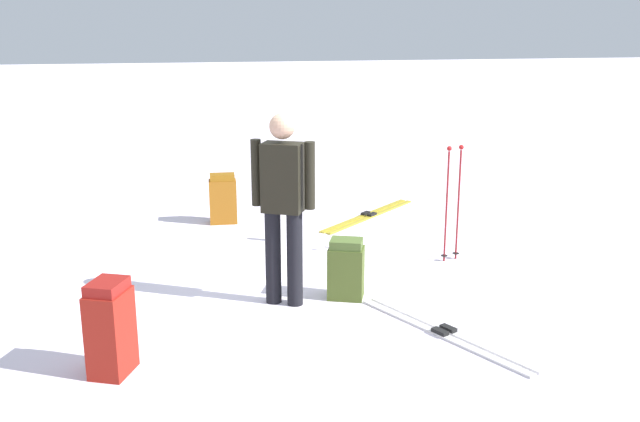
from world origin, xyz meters
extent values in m
plane|color=white|center=(0.00, 0.00, 0.00)|extent=(80.00, 80.00, 0.00)
cylinder|color=black|center=(0.52, 0.45, 0.42)|extent=(0.14, 0.14, 0.85)
cylinder|color=black|center=(0.34, 0.54, 0.42)|extent=(0.14, 0.14, 0.85)
cube|color=black|center=(0.43, 0.49, 1.15)|extent=(0.40, 0.35, 0.60)
cylinder|color=black|center=(0.65, 0.38, 1.18)|extent=(0.09, 0.09, 0.58)
cylinder|color=black|center=(0.22, 0.60, 1.18)|extent=(0.09, 0.09, 0.58)
sphere|color=tan|center=(0.43, 0.49, 1.59)|extent=(0.22, 0.22, 0.22)
cube|color=silver|center=(-0.67, 1.43, 0.01)|extent=(0.84, 1.63, 0.02)
cube|color=black|center=(-0.67, 1.43, 0.04)|extent=(0.12, 0.15, 0.03)
cube|color=silver|center=(-0.76, 1.39, 0.01)|extent=(0.84, 1.63, 0.02)
cube|color=black|center=(-0.76, 1.39, 0.04)|extent=(0.12, 0.15, 0.03)
cube|color=#B19B26|center=(-1.09, -2.20, 0.01)|extent=(1.51, 1.35, 0.02)
cube|color=black|center=(-1.09, -2.20, 0.04)|extent=(0.15, 0.14, 0.03)
cube|color=#B19B26|center=(-1.15, -2.12, 0.01)|extent=(1.51, 1.35, 0.02)
cube|color=black|center=(-1.15, -2.12, 0.04)|extent=(0.15, 0.14, 0.03)
cube|color=#8D5215|center=(0.75, -2.26, 0.27)|extent=(0.35, 0.23, 0.55)
cube|color=#885412|center=(0.75, -2.26, 0.59)|extent=(0.31, 0.21, 0.08)
cube|color=#465621|center=(-0.14, 0.48, 0.24)|extent=(0.38, 0.34, 0.47)
cube|color=#485D29|center=(-0.14, 0.48, 0.51)|extent=(0.34, 0.31, 0.08)
cube|color=maroon|center=(1.85, 1.52, 0.31)|extent=(0.36, 0.40, 0.62)
cube|color=maroon|center=(1.85, 1.52, 0.66)|extent=(0.32, 0.36, 0.08)
cylinder|color=maroon|center=(-1.55, -0.33, 0.59)|extent=(0.02, 0.02, 1.17)
sphere|color=#A51919|center=(-1.55, -0.33, 1.20)|extent=(0.05, 0.05, 0.05)
cylinder|color=black|center=(-1.55, -0.33, 0.06)|extent=(0.07, 0.07, 0.01)
cylinder|color=maroon|center=(-1.40, -0.28, 0.59)|extent=(0.02, 0.02, 1.17)
sphere|color=#A51919|center=(-1.40, -0.28, 1.20)|extent=(0.05, 0.05, 0.05)
cylinder|color=black|center=(-1.40, -0.28, 0.06)|extent=(0.07, 0.07, 0.01)
cylinder|color=#26722E|center=(0.24, -1.37, 0.13)|extent=(0.07, 0.07, 0.26)
camera|label=1|loc=(1.38, 6.31, 2.43)|focal=39.54mm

